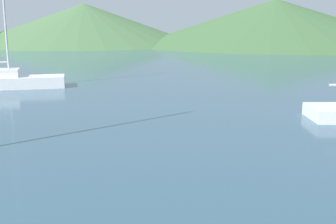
{
  "coord_description": "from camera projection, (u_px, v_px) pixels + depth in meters",
  "views": [
    {
      "loc": [
        -1.03,
        1.39,
        3.87
      ],
      "look_at": [
        0.58,
        14.0,
        1.2
      ],
      "focal_mm": 45.0,
      "sensor_mm": 36.0,
      "label": 1
    }
  ],
  "objects": [
    {
      "name": "sailboat_outer",
      "position": [
        0.0,
        81.0,
        25.65
      ],
      "size": [
        7.83,
        2.68,
        9.74
      ],
      "rotation": [
        0.0,
        0.0,
        0.1
      ],
      "color": "white",
      "rests_on": "ground_plane"
    },
    {
      "name": "hill_east",
      "position": [
        85.0,
        24.0,
        81.74
      ],
      "size": [
        44.48,
        44.48,
        7.74
      ],
      "color": "#476B42",
      "rests_on": "ground_plane"
    },
    {
      "name": "hill_far_east",
      "position": [
        275.0,
        22.0,
        77.63
      ],
      "size": [
        52.25,
        52.25,
        8.35
      ],
      "color": "#3D6038",
      "rests_on": "ground_plane"
    }
  ]
}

